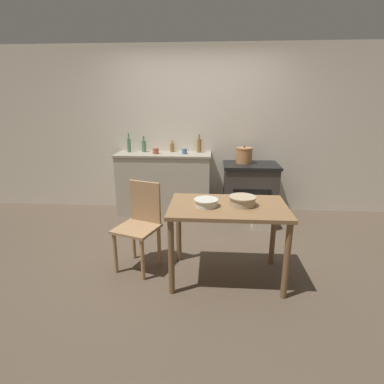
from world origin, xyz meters
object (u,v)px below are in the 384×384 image
(bottle_far_left, at_px, (172,147))
(bottle_left, at_px, (144,146))
(stock_pot, at_px, (244,155))
(bottle_mid_left, at_px, (129,145))
(stove, at_px, (250,190))
(chair, at_px, (140,223))
(flour_sack, at_px, (263,215))
(bottle_center_left, at_px, (199,145))
(work_table, at_px, (228,216))
(cup_center_right, at_px, (184,151))
(mixing_bowl_large, at_px, (242,200))
(cup_center, at_px, (156,151))
(mixing_bowl_small, at_px, (206,202))

(bottle_far_left, xyz_separation_m, bottle_left, (-0.44, -0.04, 0.03))
(stock_pot, bearing_deg, bottle_mid_left, 177.34)
(stove, bearing_deg, chair, -129.69)
(stove, relative_size, stock_pot, 3.19)
(flour_sack, height_order, bottle_center_left, bottle_center_left)
(work_table, relative_size, flour_sack, 2.88)
(chair, bearing_deg, bottle_center_left, 93.13)
(chair, height_order, cup_center_right, cup_center_right)
(work_table, xyz_separation_m, bottle_center_left, (-0.37, 1.96, 0.41))
(work_table, height_order, bottle_left, bottle_left)
(chair, height_order, flour_sack, chair)
(mixing_bowl_large, bearing_deg, cup_center, 123.13)
(work_table, height_order, bottle_far_left, bottle_far_left)
(bottle_far_left, bearing_deg, stove, -10.44)
(stock_pot, xyz_separation_m, bottle_left, (-1.56, 0.13, 0.11))
(work_table, distance_m, chair, 0.93)
(flour_sack, relative_size, bottle_far_left, 2.21)
(bottle_left, relative_size, bottle_center_left, 0.88)
(flour_sack, height_order, mixing_bowl_large, mixing_bowl_large)
(cup_center_right, bearing_deg, stock_pot, 1.91)
(chair, height_order, bottle_left, bottle_left)
(work_table, distance_m, bottle_center_left, 2.04)
(stock_pot, height_order, mixing_bowl_small, stock_pot)
(flour_sack, bearing_deg, bottle_left, 159.38)
(stove, height_order, mixing_bowl_small, mixing_bowl_small)
(stock_pot, distance_m, cup_center, 1.34)
(mixing_bowl_large, xyz_separation_m, cup_center_right, (-0.72, 1.78, 0.18))
(stove, xyz_separation_m, bottle_center_left, (-0.79, 0.20, 0.65))
(mixing_bowl_large, height_order, bottle_left, bottle_left)
(bottle_center_left, bearing_deg, bottle_far_left, 176.31)
(bottle_left, distance_m, bottle_center_left, 0.87)
(flour_sack, xyz_separation_m, bottle_center_left, (-0.93, 0.69, 0.87))
(stove, distance_m, mixing_bowl_large, 1.82)
(bottle_far_left, relative_size, cup_center, 1.94)
(cup_center, height_order, cup_center_right, cup_center)
(mixing_bowl_large, height_order, bottle_mid_left, bottle_mid_left)
(bottle_center_left, xyz_separation_m, cup_center_right, (-0.21, -0.17, -0.07))
(work_table, distance_m, bottle_far_left, 2.17)
(work_table, distance_m, mixing_bowl_large, 0.21)
(flour_sack, height_order, mixing_bowl_small, mixing_bowl_small)
(flour_sack, height_order, cup_center_right, cup_center_right)
(work_table, height_order, cup_center, cup_center)
(bottle_left, height_order, bottle_mid_left, bottle_mid_left)
(cup_center, bearing_deg, chair, -85.74)
(flour_sack, distance_m, bottle_left, 2.11)
(bottle_far_left, bearing_deg, stock_pot, -8.60)
(work_table, relative_size, cup_center, 12.38)
(work_table, xyz_separation_m, mixing_bowl_small, (-0.21, -0.04, 0.15))
(mixing_bowl_large, bearing_deg, bottle_mid_left, 130.17)
(stock_pot, relative_size, cup_center, 2.86)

